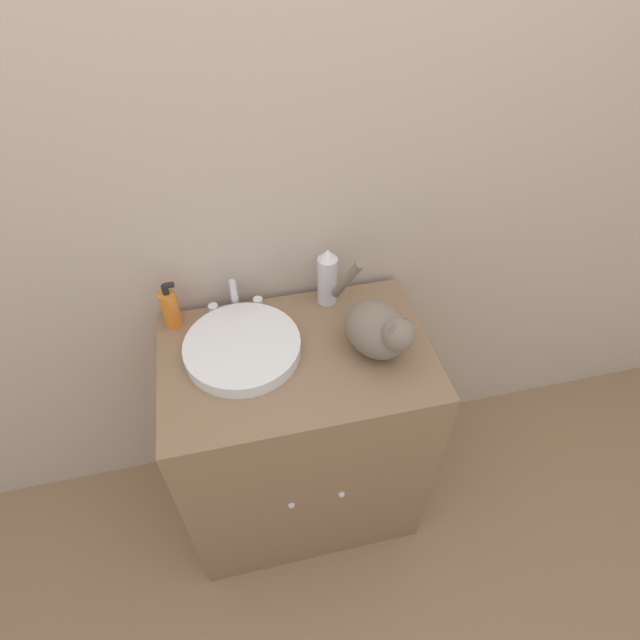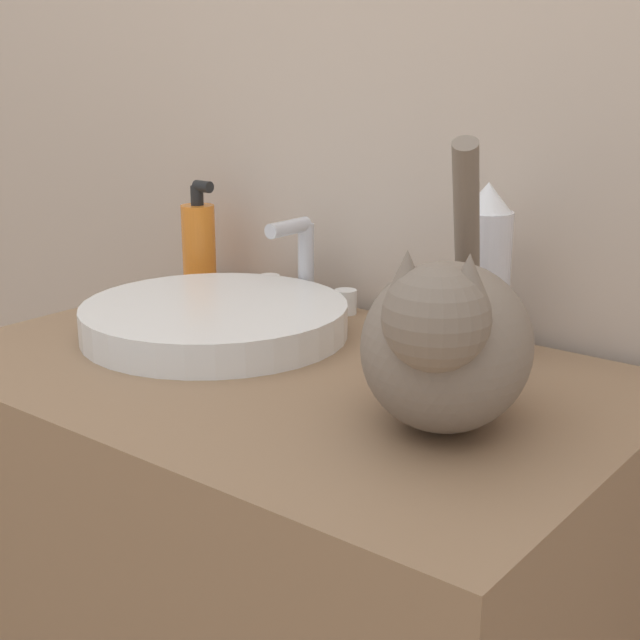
% 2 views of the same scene
% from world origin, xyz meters
% --- Properties ---
extents(wall_back, '(6.00, 0.05, 2.50)m').
position_xyz_m(wall_back, '(0.00, 0.58, 1.25)').
color(wall_back, '#C6B29E').
rests_on(wall_back, ground_plane).
extents(sink_basin, '(0.35, 0.35, 0.04)m').
position_xyz_m(sink_basin, '(-0.15, 0.31, 0.92)').
color(sink_basin, white).
rests_on(sink_basin, vanity_cabinet).
extents(faucet, '(0.18, 0.09, 0.13)m').
position_xyz_m(faucet, '(-0.15, 0.50, 0.95)').
color(faucet, silver).
rests_on(faucet, vanity_cabinet).
extents(cat, '(0.24, 0.34, 0.28)m').
position_xyz_m(cat, '(0.24, 0.23, 0.99)').
color(cat, '#7A6B5B').
rests_on(cat, vanity_cabinet).
extents(soap_bottle, '(0.06, 0.05, 0.17)m').
position_xyz_m(soap_bottle, '(-0.35, 0.48, 0.97)').
color(soap_bottle, orange).
rests_on(soap_bottle, vanity_cabinet).
extents(spray_bottle, '(0.06, 0.06, 0.21)m').
position_xyz_m(spray_bottle, '(0.15, 0.48, 1.00)').
color(spray_bottle, silver).
rests_on(spray_bottle, vanity_cabinet).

